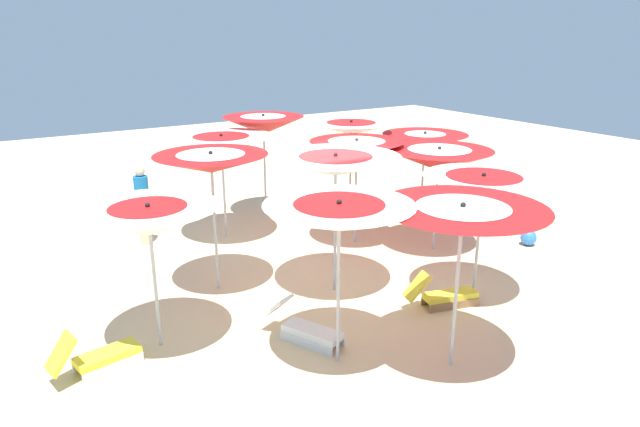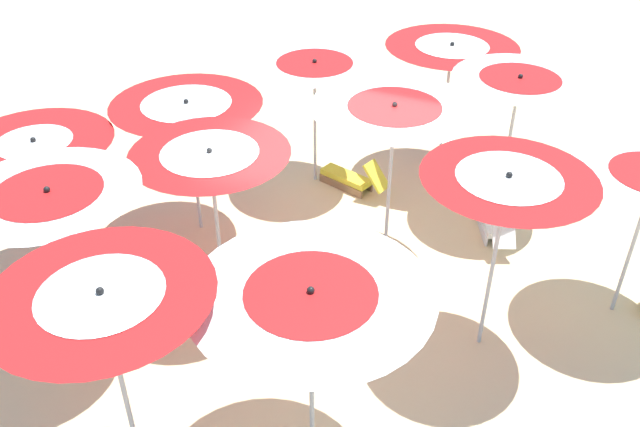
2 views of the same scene
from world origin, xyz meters
The scene contains 16 objects.
ground centered at (0.00, 0.00, -0.02)m, with size 37.02×37.02×0.04m, color beige.
beach_umbrella_1 centered at (-1.83, -2.85, 2.14)m, with size 1.99×1.99×2.38m.
beach_umbrella_2 centered at (-0.55, -3.77, 2.11)m, with size 2.19×2.19×2.36m.
beach_umbrella_3 centered at (-2.29, 0.28, 2.31)m, with size 1.93×1.93×2.52m.
beach_umbrella_4 centered at (-0.57, -0.91, 2.29)m, with size 2.22×2.22×2.51m.
beach_umbrella_5 centered at (1.31, -2.45, 1.99)m, with size 2.00×2.00×2.23m.
beach_umbrella_6 centered at (-1.08, 2.70, 2.12)m, with size 2.25×2.25×2.35m.
beach_umbrella_7 centered at (1.16, 0.86, 2.04)m, with size 1.98×1.98×2.31m.
beach_umbrella_8 centered at (2.34, -0.36, 1.94)m, with size 2.17×2.17×2.21m.
beach_umbrella_9 centered at (0.42, 3.66, 2.27)m, with size 1.96×1.96×2.54m.
beach_umbrella_10 centered at (2.17, 2.47, 2.20)m, with size 2.00×2.00×2.40m.
beach_umbrella_11 centered at (3.53, 1.36, 1.93)m, with size 2.04×2.04×2.16m.
lounger_0 centered at (0.62, -2.44, 0.21)m, with size 1.33×0.64×0.66m.
lounger_1 centered at (3.05, 1.73, 0.19)m, with size 1.01×1.09×0.57m.
lounger_3 centered at (-1.92, -2.14, 0.21)m, with size 0.85×1.34×0.62m.
beach_ball centered at (4.21, -1.31, 0.17)m, with size 0.34×0.34×0.34m, color #337FE5.
Camera 2 is at (-3.06, 6.78, 6.22)m, focal length 37.86 mm.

